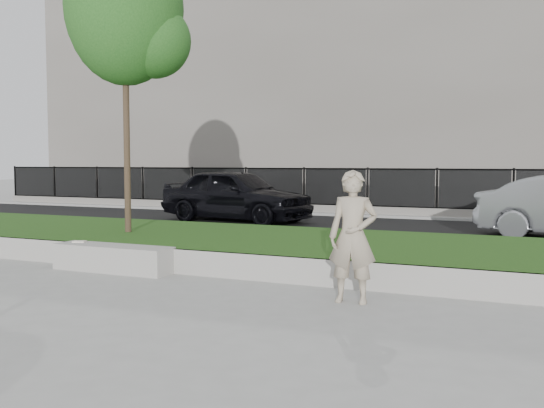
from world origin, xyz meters
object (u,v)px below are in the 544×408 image
at_px(man, 353,237).
at_px(young_tree, 129,14).
at_px(book, 79,242).
at_px(car_dark, 236,195).
at_px(stone_bench, 113,258).

bearing_deg(man, young_tree, 149.03).
relative_size(book, car_dark, 0.04).
bearing_deg(stone_bench, young_tree, 118.45).
distance_m(stone_bench, car_dark, 8.05).
relative_size(young_tree, car_dark, 1.27).
height_order(book, young_tree, young_tree).
distance_m(stone_bench, young_tree, 4.98).
distance_m(man, car_dark, 10.31).
bearing_deg(book, young_tree, 79.96).
relative_size(stone_bench, car_dark, 0.45).
bearing_deg(young_tree, book, -81.54).
relative_size(stone_bench, book, 10.19).
relative_size(stone_bench, young_tree, 0.36).
bearing_deg(young_tree, stone_bench, -61.55).
distance_m(man, young_tree, 6.98).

